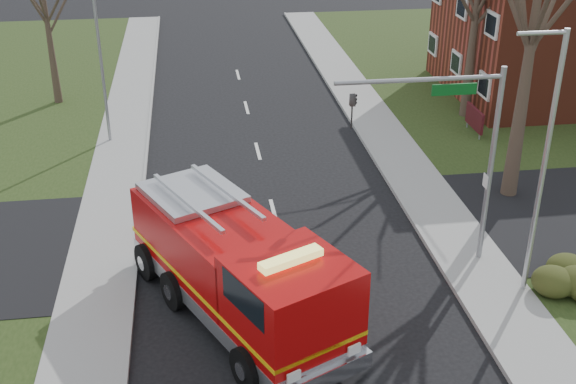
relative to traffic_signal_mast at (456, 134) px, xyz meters
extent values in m
plane|color=black|center=(-5.21, -1.50, -4.71)|extent=(120.00, 120.00, 0.00)
cube|color=gray|center=(0.99, -1.50, -4.63)|extent=(2.40, 80.00, 0.15)
cube|color=gray|center=(-11.41, -1.50, -4.63)|extent=(2.40, 80.00, 0.15)
cube|color=silver|center=(6.24, 16.50, -2.71)|extent=(0.12, 1.40, 1.20)
cube|color=#420F15|center=(5.29, 11.00, -3.81)|extent=(0.12, 2.00, 1.00)
cylinder|color=gray|center=(5.29, 10.20, -4.26)|extent=(0.08, 0.08, 0.90)
cylinder|color=gray|center=(5.29, 11.80, -4.26)|extent=(0.08, 0.08, 0.90)
cone|color=#403125|center=(4.29, 4.50, 1.29)|extent=(0.64, 0.64, 12.00)
cone|color=#403125|center=(5.79, 13.50, 0.54)|extent=(0.56, 0.56, 10.50)
cone|color=#403125|center=(-15.21, 18.50, -0.21)|extent=(0.44, 0.44, 9.00)
cylinder|color=gray|center=(1.29, 0.00, -1.31)|extent=(0.18, 0.18, 6.80)
cylinder|color=gray|center=(-1.31, 0.00, 1.79)|extent=(5.20, 0.14, 0.14)
cube|color=#0C591E|center=(-0.21, 0.00, 1.44)|extent=(1.40, 0.06, 0.35)
imported|color=black|center=(-3.31, 0.00, 1.44)|extent=(0.22, 0.18, 1.10)
cylinder|color=#B7BABF|center=(1.99, -2.00, -0.51)|extent=(0.16, 0.16, 8.40)
cylinder|color=#B7BABF|center=(1.29, -2.00, 3.59)|extent=(1.40, 0.12, 0.12)
cylinder|color=gray|center=(-12.01, 12.50, -1.21)|extent=(0.14, 0.14, 7.00)
cube|color=#A90708|center=(-7.66, -0.70, -2.99)|extent=(5.11, 6.45, 2.33)
cube|color=#A90708|center=(-5.82, -4.50, -2.82)|extent=(3.85, 3.85, 2.66)
cube|color=#B7BABF|center=(-7.08, -1.90, -3.93)|extent=(6.38, 9.05, 0.50)
cube|color=#E5B20C|center=(-7.08, -1.90, -3.32)|extent=(6.39, 9.05, 0.13)
cube|color=black|center=(-5.29, -5.59, -1.99)|extent=(2.37, 1.23, 0.94)
cube|color=#E5D866|center=(-5.82, -4.50, -1.33)|extent=(1.77, 1.12, 0.20)
cylinder|color=black|center=(-7.07, -5.22, -4.10)|extent=(0.88, 1.27, 1.22)
cylinder|color=black|center=(-4.48, -3.97, -4.10)|extent=(0.88, 1.27, 1.22)
cylinder|color=black|center=(-9.83, 0.46, -4.10)|extent=(0.88, 1.27, 1.22)
cylinder|color=black|center=(-7.23, 1.72, -4.10)|extent=(0.88, 1.27, 1.22)
camera|label=1|loc=(-8.06, -19.96, 8.27)|focal=45.00mm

